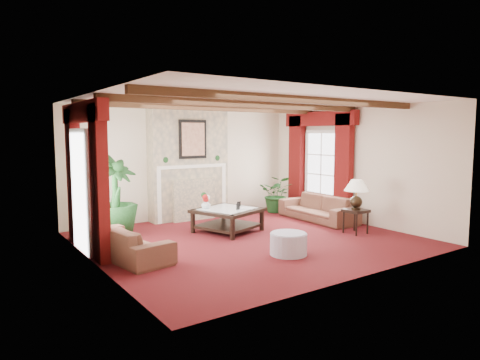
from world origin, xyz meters
TOP-DOWN VIEW (x-y plane):
  - floor at (0.00, 0.00)m, footprint 6.00×6.00m
  - ceiling at (0.00, 0.00)m, footprint 6.00×6.00m
  - back_wall at (0.00, 2.75)m, footprint 6.00×0.02m
  - left_wall at (-3.00, 0.00)m, footprint 0.02×5.50m
  - right_wall at (3.00, 0.00)m, footprint 0.02×5.50m
  - ceiling_beams at (0.00, 0.00)m, footprint 6.00×3.00m
  - fireplace at (0.00, 2.55)m, footprint 2.00×0.52m
  - french_door_left at (-2.97, 1.00)m, footprint 0.10×1.10m
  - french_door_right at (2.97, 1.00)m, footprint 0.10×1.10m
  - curtains_left at (-2.86, 1.00)m, footprint 0.20×2.40m
  - curtains_right at (2.86, 1.00)m, footprint 0.20×2.40m
  - sofa_left at (-2.44, 0.15)m, footprint 2.07×1.15m
  - sofa_right at (2.45, 0.59)m, footprint 2.11×0.76m
  - potted_palm at (-2.16, 1.66)m, footprint 2.27×2.41m
  - small_plant at (2.31, 1.97)m, footprint 1.84×1.84m
  - coffee_table at (0.00, 0.81)m, footprint 1.53×1.53m
  - side_table at (2.12, -0.85)m, footprint 0.53×0.53m
  - ottoman at (-0.09, -1.26)m, footprint 0.64×0.64m
  - table_lamp at (2.12, -0.85)m, footprint 0.51×0.51m
  - flower_vase at (-0.38, 1.07)m, footprint 0.25×0.26m
  - book at (0.24, 0.50)m, footprint 0.22×0.20m
  - photo_frame_a at (0.08, 0.54)m, footprint 0.11×0.06m
  - photo_frame_b at (0.33, 0.87)m, footprint 0.09×0.03m

SIDE VIEW (x-z plane):
  - floor at x=0.00m, z-range 0.00..0.00m
  - ottoman at x=-0.09m, z-range 0.00..0.37m
  - coffee_table at x=0.00m, z-range 0.00..0.49m
  - side_table at x=2.12m, z-range 0.00..0.51m
  - sofa_left at x=-2.44m, z-range 0.00..0.74m
  - small_plant at x=2.31m, z-range 0.00..0.76m
  - sofa_right at x=2.45m, z-range 0.00..0.81m
  - potted_palm at x=-2.16m, z-range 0.00..0.92m
  - photo_frame_b at x=0.33m, z-range 0.49..0.61m
  - photo_frame_a at x=0.08m, z-range 0.49..0.64m
  - flower_vase at x=-0.38m, z-range 0.49..0.69m
  - book at x=0.24m, z-range 0.49..0.77m
  - table_lamp at x=2.12m, z-range 0.51..1.15m
  - back_wall at x=0.00m, z-range 0.00..2.70m
  - left_wall at x=-3.00m, z-range 0.00..2.70m
  - right_wall at x=3.00m, z-range 0.00..2.70m
  - french_door_left at x=-2.97m, z-range 1.05..3.21m
  - french_door_right at x=2.97m, z-range 1.05..3.21m
  - curtains_left at x=-2.86m, z-range 1.28..3.83m
  - curtains_right at x=2.86m, z-range 1.28..3.83m
  - ceiling_beams at x=0.00m, z-range 2.58..2.70m
  - ceiling at x=0.00m, z-range 2.70..2.70m
  - fireplace at x=0.00m, z-range 1.35..4.05m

